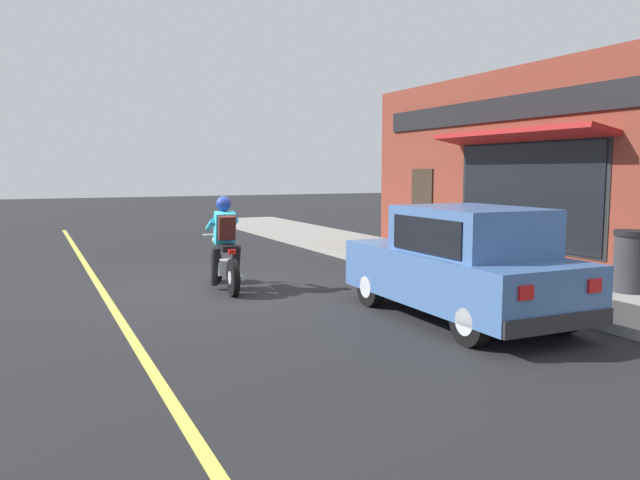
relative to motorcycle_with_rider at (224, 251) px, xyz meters
The scene contains 7 objects.
ground_plane 0.70m from the motorcycle_with_rider, behind, with size 80.00×80.00×0.00m, color black.
sidewalk_curb 5.73m from the motorcycle_with_rider, 31.49° to the left, with size 2.60×22.00×0.14m, color gray.
lane_stripe 3.63m from the motorcycle_with_rider, 123.44° to the left, with size 0.12×19.80×0.01m, color #D1C64C.
storefront_building 6.56m from the motorcycle_with_rider, ahead, with size 1.25×9.21×4.20m.
motorcycle_with_rider is the anchor object (origin of this frame).
car_hatchback 4.25m from the motorcycle_with_rider, 56.81° to the right, with size 1.69×3.80×1.57m.
trash_bin 6.65m from the motorcycle_with_rider, 33.56° to the right, with size 0.56×0.56×0.98m.
Camera 1 is at (-2.88, -10.38, 2.05)m, focal length 35.00 mm.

